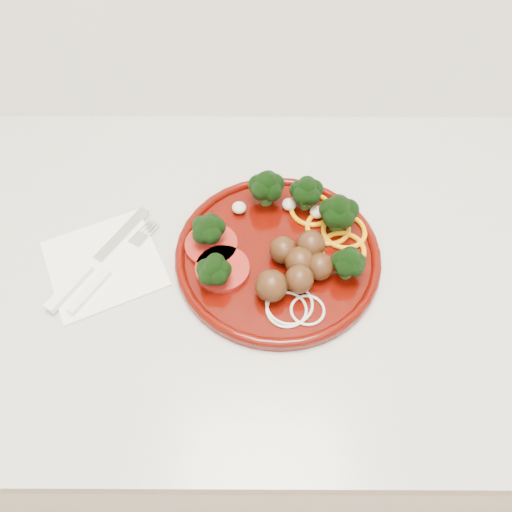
{
  "coord_description": "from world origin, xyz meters",
  "views": [
    {
      "loc": [
        -0.12,
        1.3,
        1.47
      ],
      "look_at": [
        -0.12,
        1.69,
        0.92
      ],
      "focal_mm": 35.0,
      "sensor_mm": 36.0,
      "label": 1
    }
  ],
  "objects_px": {
    "napkin": "(104,264)",
    "fork": "(100,280)",
    "knife": "(87,270)",
    "plate": "(281,247)"
  },
  "relations": [
    {
      "from": "plate",
      "to": "fork",
      "type": "xyz_separation_m",
      "value": [
        -0.24,
        -0.05,
        -0.01
      ]
    },
    {
      "from": "fork",
      "to": "plate",
      "type": "bearing_deg",
      "value": -48.68
    },
    {
      "from": "napkin",
      "to": "knife",
      "type": "bearing_deg",
      "value": -143.3
    },
    {
      "from": "knife",
      "to": "napkin",
      "type": "bearing_deg",
      "value": -22.66
    },
    {
      "from": "fork",
      "to": "knife",
      "type": "bearing_deg",
      "value": 83.0
    },
    {
      "from": "plate",
      "to": "fork",
      "type": "distance_m",
      "value": 0.25
    },
    {
      "from": "knife",
      "to": "fork",
      "type": "height_order",
      "value": "knife"
    },
    {
      "from": "plate",
      "to": "fork",
      "type": "bearing_deg",
      "value": -169.33
    },
    {
      "from": "napkin",
      "to": "fork",
      "type": "xyz_separation_m",
      "value": [
        0.0,
        -0.03,
        0.01
      ]
    },
    {
      "from": "plate",
      "to": "knife",
      "type": "bearing_deg",
      "value": -173.55
    }
  ]
}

